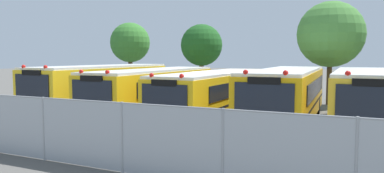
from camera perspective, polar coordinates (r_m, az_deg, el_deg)
name	(u,v)px	position (r m, az deg, el deg)	size (l,w,h in m)	color
ground_plane	(215,119)	(18.22, 3.72, -5.16)	(160.00, 160.00, 0.00)	#595651
school_bus_0	(104,86)	(21.51, -13.82, 0.13)	(2.59, 10.45, 2.77)	yellow
school_bus_1	(156,90)	(19.31, -5.83, -0.50)	(2.62, 10.69, 2.61)	yellow
school_bus_2	(217,92)	(18.22, 3.94, -0.96)	(2.66, 10.85, 2.51)	yellow
school_bus_3	(288,94)	(17.19, 14.98, -1.12)	(2.67, 10.81, 2.70)	#EAA80C
school_bus_4	(366,97)	(16.86, 26.00, -1.57)	(2.57, 9.52, 2.69)	yellow
tree_0	(129,42)	(31.97, -9.94, 6.95)	(3.46, 3.46, 6.12)	#4C3823
tree_1	(201,44)	(28.90, 1.50, 6.73)	(3.33, 3.33, 5.75)	#4C3823
tree_2	(328,36)	(25.09, 20.82, 7.59)	(4.25, 4.25, 6.71)	#4C3823
chainlink_fence	(81,132)	(10.73, -17.28, -6.88)	(20.03, 0.07, 1.93)	#9EA0A3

